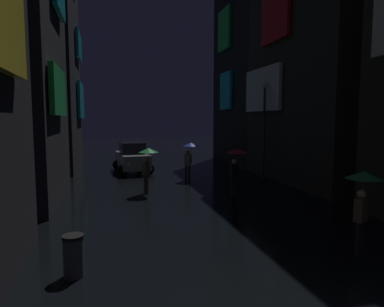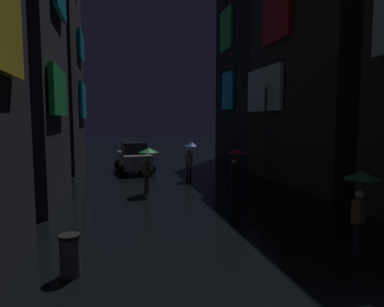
% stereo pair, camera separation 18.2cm
% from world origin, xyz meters
% --- Properties ---
extents(building_left_mid, '(4.25, 7.15, 12.60)m').
position_xyz_m(building_left_mid, '(-7.49, 12.57, 6.30)').
color(building_left_mid, '#232328').
rests_on(building_left_mid, ground).
extents(building_left_far, '(4.25, 8.53, 20.24)m').
position_xyz_m(building_left_far, '(-7.48, 22.28, 10.13)').
color(building_left_far, black).
rests_on(building_left_far, ground).
extents(building_right_mid, '(4.25, 8.96, 15.64)m').
position_xyz_m(building_right_mid, '(7.48, 13.49, 7.82)').
color(building_right_mid, '#2D2826').
rests_on(building_right_mid, ground).
extents(building_right_far, '(4.25, 7.34, 14.88)m').
position_xyz_m(building_right_far, '(7.49, 21.67, 7.44)').
color(building_right_far, black).
rests_on(building_right_far, ground).
extents(pedestrian_midstreet_left_green, '(0.90, 0.90, 2.12)m').
position_xyz_m(pedestrian_midstreet_left_green, '(-1.74, 12.39, 1.67)').
color(pedestrian_midstreet_left_green, '#38332D').
rests_on(pedestrian_midstreet_left_green, ground).
extents(pedestrian_near_crossing_red, '(0.90, 0.90, 2.12)m').
position_xyz_m(pedestrian_near_crossing_red, '(2.03, 11.03, 1.67)').
color(pedestrian_near_crossing_red, '#2D2D38').
rests_on(pedestrian_near_crossing_red, ground).
extents(pedestrian_midstreet_centre_green, '(0.90, 0.90, 2.12)m').
position_xyz_m(pedestrian_midstreet_centre_green, '(2.74, 4.10, 1.67)').
color(pedestrian_midstreet_centre_green, black).
rests_on(pedestrian_midstreet_centre_green, ground).
extents(pedestrian_far_right_blue, '(0.90, 0.90, 2.12)m').
position_xyz_m(pedestrian_far_right_blue, '(0.97, 15.38, 1.67)').
color(pedestrian_far_right_blue, '#2D2D38').
rests_on(pedestrian_far_right_blue, ground).
extents(car_distant, '(2.51, 4.27, 1.92)m').
position_xyz_m(car_distant, '(-1.95, 19.20, 0.93)').
color(car_distant, '#99999E').
rests_on(car_distant, ground).
extents(streetlamp_right_far, '(0.36, 0.36, 5.48)m').
position_xyz_m(streetlamp_right_far, '(5.00, 14.42, 3.43)').
color(streetlamp_right_far, '#2D2D33').
rests_on(streetlamp_right_far, ground).
extents(trash_bin, '(0.46, 0.46, 0.93)m').
position_xyz_m(trash_bin, '(-4.30, 4.47, 0.47)').
color(trash_bin, '#3F3F47').
rests_on(trash_bin, ground).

